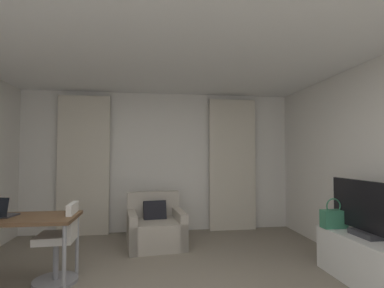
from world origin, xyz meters
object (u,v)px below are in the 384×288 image
(handbag_primary, at_px, (334,218))
(desk_chair, at_px, (60,247))
(tv_console, at_px, (366,260))
(armchair, at_px, (155,228))
(desk, at_px, (5,223))
(tv_flatscreen, at_px, (366,210))

(handbag_primary, bearing_deg, desk_chair, 178.17)
(handbag_primary, bearing_deg, tv_console, -73.64)
(armchair, height_order, desk, armchair)
(desk, bearing_deg, armchair, 37.91)
(armchair, height_order, tv_flatscreen, tv_flatscreen)
(desk_chair, relative_size, tv_console, 0.79)
(desk, relative_size, tv_console, 1.31)
(desk, bearing_deg, handbag_primary, -0.12)
(armchair, xyz_separation_m, tv_flatscreen, (2.31, -1.68, 0.54))
(desk, distance_m, handbag_primary, 3.81)
(armchair, distance_m, tv_console, 2.84)
(desk_chair, xyz_separation_m, handbag_primary, (3.27, -0.10, 0.25))
(desk, distance_m, desk_chair, 0.62)
(desk, distance_m, tv_flatscreen, 3.94)
(armchair, bearing_deg, desk_chair, -133.01)
(handbag_primary, bearing_deg, desk, 179.88)
(tv_flatscreen, xyz_separation_m, handbag_primary, (-0.11, 0.41, -0.17))
(desk_chair, height_order, tv_flatscreen, tv_flatscreen)
(tv_flatscreen, bearing_deg, handbag_primary, 105.67)
(armchair, relative_size, tv_flatscreen, 0.87)
(armchair, relative_size, desk, 0.65)
(tv_console, bearing_deg, armchair, 144.28)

